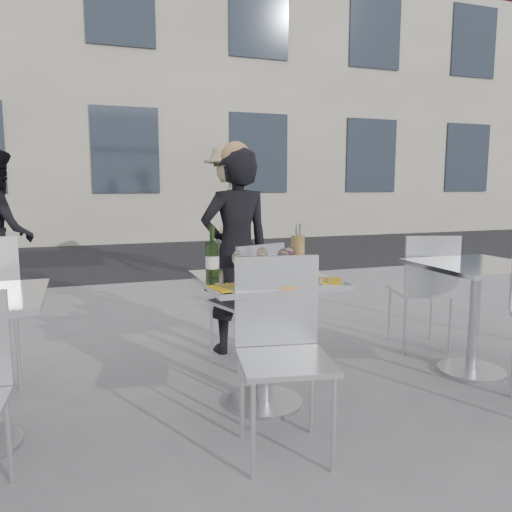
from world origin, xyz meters
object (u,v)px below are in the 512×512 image
object	(u,v)px
pedestrian_b	(230,213)
napkin_right	(325,280)
wineglass_red_a	(283,257)
napkin_left	(229,287)
woman_diner	(236,252)
sugar_shaker	(292,266)
carafe	(298,253)
chair_far	(251,294)
wineglass_white_b	(262,255)
pizza_near	(282,281)
salad_plate	(260,268)
wine_bottle	(212,258)
wineglass_red_b	(290,255)
side_chair_rfar	(425,283)
wineglass_white_a	(238,259)
chair_near	(281,337)
pizza_far	(274,269)
main_table	(265,314)
side_table_right	(476,295)

from	to	relation	value
pedestrian_b	napkin_right	distance (m)	3.94
wineglass_red_a	napkin_left	world-z (taller)	wineglass_red_a
woman_diner	sugar_shaker	xyz separation A→B (m)	(0.04, -0.97, 0.04)
carafe	chair_far	bearing A→B (deg)	100.81
napkin_right	wineglass_white_b	bearing A→B (deg)	159.76
pizza_near	napkin_left	distance (m)	0.29
salad_plate	wine_bottle	bearing A→B (deg)	-176.29
sugar_shaker	wineglass_white_b	size ratio (longest dim) A/B	0.68
carafe	wineglass_red_b	distance (m)	0.06
chair_far	side_chair_rfar	world-z (taller)	side_chair_rfar
pedestrian_b	wineglass_white_a	distance (m)	3.83
pizza_near	carafe	xyz separation A→B (m)	(0.22, 0.28, 0.11)
wineglass_red_a	wineglass_red_b	size ratio (longest dim) A/B	1.00
sugar_shaker	wineglass_red_b	xyz separation A→B (m)	(0.02, 0.08, 0.06)
carafe	napkin_left	size ratio (longest dim) A/B	1.36
wine_bottle	side_chair_rfar	bearing A→B (deg)	13.39
chair_near	wineglass_white_a	xyz separation A→B (m)	(-0.07, 0.45, 0.32)
chair_near	pizza_far	xyz separation A→B (m)	(0.20, 0.62, 0.22)
chair_near	napkin_left	xyz separation A→B (m)	(-0.19, 0.24, 0.21)
carafe	wineglass_red_b	size ratio (longest dim) A/B	1.84
pizza_far	carafe	distance (m)	0.18
chair_near	wineglass_white_a	distance (m)	0.55
main_table	carafe	xyz separation A→B (m)	(0.24, 0.09, 0.33)
salad_plate	wineglass_white_a	distance (m)	0.20
pizza_far	salad_plate	world-z (taller)	salad_plate
pizza_near	carafe	world-z (taller)	carafe
woman_diner	napkin_right	world-z (taller)	woman_diner
pedestrian_b	pizza_near	world-z (taller)	pedestrian_b
woman_diner	carafe	distance (m)	0.90
side_table_right	pizza_far	world-z (taller)	pizza_far
side_table_right	salad_plate	world-z (taller)	salad_plate
pizza_near	napkin_left	bearing A→B (deg)	-176.85
wine_bottle	pizza_near	bearing A→B (deg)	-40.82
sugar_shaker	main_table	bearing A→B (deg)	-177.56
side_table_right	chair_near	xyz separation A→B (m)	(-1.58, -0.45, 0.00)
carafe	side_table_right	bearing A→B (deg)	-3.99
pizza_near	napkin_right	world-z (taller)	pizza_near
salad_plate	sugar_shaker	bearing A→B (deg)	-25.57
salad_plate	napkin_right	size ratio (longest dim) A/B	0.89
side_chair_rfar	side_table_right	bearing A→B (deg)	108.06
pizza_near	napkin_left	xyz separation A→B (m)	(-0.29, -0.02, -0.01)
main_table	pedestrian_b	bearing A→B (deg)	76.53
pizza_far	wineglass_red_b	xyz separation A→B (m)	(0.07, -0.08, 0.09)
wine_bottle	wineglass_red_a	xyz separation A→B (m)	(0.39, -0.07, -0.00)
side_table_right	side_chair_rfar	world-z (taller)	side_chair_rfar
chair_far	pizza_far	size ratio (longest dim) A/B	2.52
napkin_left	napkin_right	distance (m)	0.54
sugar_shaker	wineglass_red_a	distance (m)	0.08
main_table	wineglass_white_a	bearing A→B (deg)	-178.66
woman_diner	salad_plate	world-z (taller)	woman_diner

